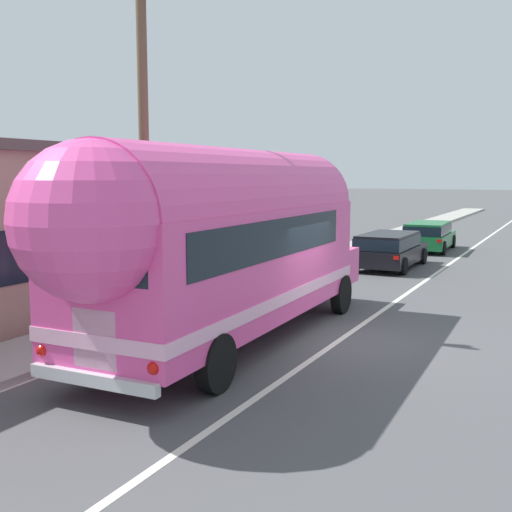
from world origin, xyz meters
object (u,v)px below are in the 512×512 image
at_px(utility_pole, 144,138).
at_px(car_lead, 389,248).
at_px(painted_bus, 222,238).
at_px(car_second, 429,234).

relative_size(utility_pole, car_lead, 1.84).
height_order(painted_bus, car_lead, painted_bus).
bearing_deg(utility_pole, painted_bus, -21.34).
distance_m(utility_pole, painted_bus, 3.61).
bearing_deg(car_second, car_lead, -91.55).
bearing_deg(utility_pole, car_second, 80.63).
bearing_deg(painted_bus, car_second, 89.30).
height_order(painted_bus, car_second, painted_bus).
distance_m(painted_bus, car_lead, 12.70).
bearing_deg(car_lead, car_second, 88.45).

